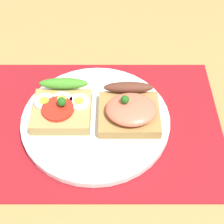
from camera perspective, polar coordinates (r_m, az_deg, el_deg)
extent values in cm
cube|color=#A17A43|center=(61.11, -2.82, -2.84)|extent=(120.00, 90.00, 3.20)
cube|color=maroon|center=(59.75, -2.88, -1.80)|extent=(43.45, 30.47, 0.30)
cylinder|color=white|center=(59.16, -2.91, -1.34)|extent=(25.58, 25.58, 1.21)
cube|color=#A38A50|center=(58.89, -8.52, 0.08)|extent=(9.84, 8.93, 1.97)
cylinder|color=red|center=(57.32, -9.27, 0.12)|extent=(5.37, 5.37, 0.60)
ellipsoid|color=#408826|center=(60.83, -8.29, 4.71)|extent=(8.66, 2.20, 1.80)
sphere|color=#1E5919|center=(57.10, -8.58, 1.65)|extent=(1.60, 1.60, 1.60)
cylinder|color=white|center=(59.22, -11.38, 1.67)|extent=(3.56, 3.56, 0.50)
cylinder|color=yellow|center=(58.98, -11.43, 1.88)|extent=(1.60, 1.60, 0.16)
cylinder|color=white|center=(58.96, -8.52, 1.95)|extent=(3.56, 3.56, 0.50)
cylinder|color=yellow|center=(58.72, -8.56, 2.17)|extent=(1.60, 1.60, 0.16)
cylinder|color=white|center=(58.29, -5.69, 1.64)|extent=(3.56, 3.56, 0.50)
cylinder|color=yellow|center=(58.05, -5.71, 1.86)|extent=(1.60, 1.60, 0.16)
cube|color=olive|center=(57.87, 2.70, -0.58)|extent=(10.29, 9.07, 1.77)
ellipsoid|color=#E5644A|center=(56.20, 3.06, 0.48)|extent=(8.44, 7.26, 2.15)
ellipsoid|color=#572D1F|center=(59.90, 2.59, 4.13)|extent=(8.75, 2.20, 1.80)
sphere|color=#1E5919|center=(55.45, 1.99, 2.39)|extent=(1.40, 1.40, 1.40)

